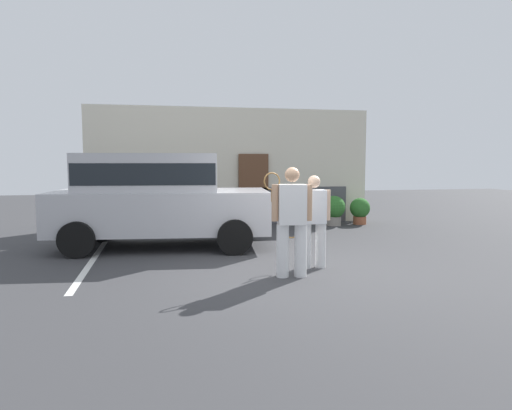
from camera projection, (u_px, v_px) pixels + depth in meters
name	position (u px, v px, depth m)	size (l,w,h in m)	color
ground_plane	(289.00, 272.00, 7.83)	(40.00, 40.00, 0.00)	#38383A
parking_stripe_0	(91.00, 262.00, 8.60)	(0.12, 4.40, 0.01)	silver
house_frontage	(233.00, 170.00, 13.74)	(8.42, 0.40, 3.46)	beige
parked_suv	(157.00, 195.00, 10.00)	(4.77, 2.55, 2.05)	#B7B7BC
tennis_player_man	(292.00, 220.00, 7.46)	(0.79, 0.32, 1.79)	white
tennis_player_woman	(313.00, 220.00, 8.10)	(0.87, 0.27, 1.64)	white
potted_plant_by_porch	(334.00, 209.00, 13.48)	(0.67, 0.67, 0.88)	gray
potted_plant_secondary	(360.00, 210.00, 13.74)	(0.60, 0.60, 0.79)	#9E5638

